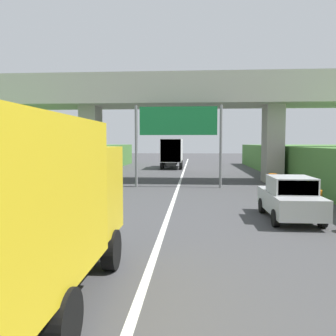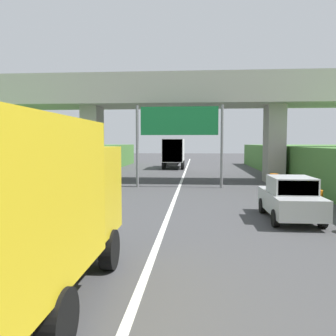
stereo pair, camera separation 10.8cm
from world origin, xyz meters
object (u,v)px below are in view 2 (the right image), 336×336
truck_yellow (6,212)px  construction_barrel_3 (316,200)px  car_silver (290,198)px  construction_barrel_4 (293,188)px  construction_barrel_5 (274,180)px  truck_white (174,152)px  overhead_highway_sign (179,127)px

truck_yellow → construction_barrel_3: (8.47, 10.96, -1.47)m
car_silver → truck_yellow: bearing=-127.7°
construction_barrel_4 → construction_barrel_5: size_ratio=1.00×
construction_barrel_3 → truck_white: bearing=107.6°
car_silver → construction_barrel_3: (1.75, 2.28, -0.40)m
overhead_highway_sign → truck_yellow: overhead_highway_sign is taller
truck_white → construction_barrel_3: bearing=-72.4°
truck_yellow → overhead_highway_sign: bearing=84.2°
car_silver → construction_barrel_3: size_ratio=4.56×
truck_yellow → truck_white: bearing=89.3°
truck_yellow → truck_white: (0.42, 36.28, 0.00)m
car_silver → construction_barrel_3: car_silver is taller
truck_white → truck_yellow: bearing=-90.7°
overhead_highway_sign → construction_barrel_4: 8.28m
construction_barrel_5 → construction_barrel_4: bearing=-87.4°
overhead_highway_sign → truck_white: 18.10m
car_silver → construction_barrel_5: 10.74m
overhead_highway_sign → construction_barrel_5: (6.50, 0.91, -3.65)m
construction_barrel_3 → construction_barrel_4: same height
overhead_highway_sign → truck_white: (-1.47, 17.91, -2.18)m
truck_yellow → construction_barrel_4: bearing=60.5°
overhead_highway_sign → truck_white: bearing=94.7°
truck_white → car_silver: truck_white is taller
overhead_highway_sign → car_silver: size_ratio=1.43×
construction_barrel_4 → construction_barrel_5: same height
construction_barrel_3 → car_silver: bearing=-127.6°
car_silver → construction_barrel_5: car_silver is taller
overhead_highway_sign → truck_white: overhead_highway_sign is taller
car_silver → construction_barrel_5: size_ratio=4.56×
overhead_highway_sign → truck_yellow: 18.60m
truck_yellow → car_silver: truck_yellow is taller
construction_barrel_4 → truck_yellow: bearing=-119.5°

